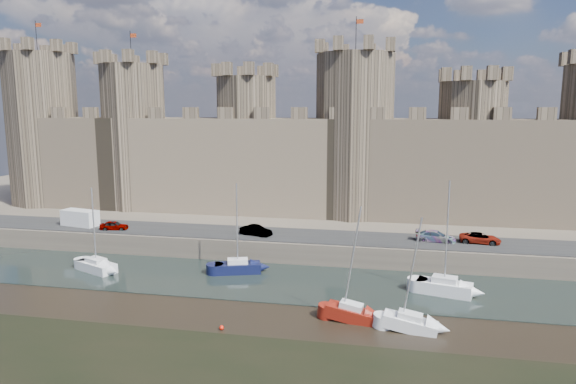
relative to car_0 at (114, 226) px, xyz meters
name	(u,v)px	position (x,y,z in m)	size (l,w,h in m)	color
water_channel	(316,284)	(27.32, -8.35, -3.06)	(160.00, 12.00, 0.08)	black
quay	(345,207)	(27.32, 27.65, -1.85)	(160.00, 60.00, 2.50)	#4C443A
road	(328,237)	(27.32, 1.65, -0.55)	(160.00, 7.00, 0.10)	black
castle	(335,152)	(26.68, 15.65, 8.57)	(108.50, 11.00, 29.00)	#42382B
car_0	(114,226)	(0.00, 0.00, 0.00)	(1.42, 3.52, 1.20)	gray
car_1	(256,231)	(18.61, 0.63, 0.06)	(1.40, 4.02, 1.32)	gray
car_2	(436,236)	(39.98, 1.92, 0.06)	(1.85, 4.56, 1.32)	gray
car_3	(480,238)	(44.95, 2.10, 0.04)	(2.11, 4.58, 1.27)	gray
van	(80,218)	(-5.55, 1.15, 0.49)	(4.98, 1.99, 2.17)	silver
sailboat_0	(96,265)	(2.77, -8.92, -2.35)	(5.38, 3.83, 9.39)	silver
sailboat_1	(238,266)	(18.37, -6.44, -2.31)	(5.32, 3.36, 9.95)	#0E1233
sailboat_2	(444,286)	(40.01, -8.83, -2.23)	(5.52, 3.23, 11.19)	white
sailboat_4	(351,312)	(31.56, -16.75, -2.36)	(4.49, 2.28, 10.05)	maroon
sailboat_5	(410,322)	(36.43, -17.79, -2.40)	(4.60, 2.25, 9.53)	silver
buoy_1	(222,328)	(21.25, -20.69, -2.91)	(0.38, 0.38, 0.38)	#FC1F0B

